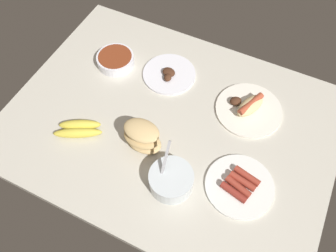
{
  "coord_description": "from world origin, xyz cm",
  "views": [
    {
      "loc": [
        -29.75,
        62.65,
        106.9
      ],
      "look_at": [
        -0.94,
        3.64,
        3.0
      ],
      "focal_mm": 36.59,
      "sensor_mm": 36.0,
      "label": 1
    }
  ],
  "objects_px": {
    "plate_hotdog_assembled": "(249,108)",
    "bowl_chili": "(115,59)",
    "plate_grilled_meat": "(169,74)",
    "bread_stack": "(142,136)",
    "banana_bunch": "(79,129)",
    "plate_sausages": "(240,185)",
    "bowl_coleslaw": "(171,179)"
  },
  "relations": [
    {
      "from": "plate_grilled_meat",
      "to": "plate_hotdog_assembled",
      "type": "relative_size",
      "value": 0.86
    },
    {
      "from": "plate_hotdog_assembled",
      "to": "bowl_chili",
      "type": "bearing_deg",
      "value": 1.35
    },
    {
      "from": "plate_hotdog_assembled",
      "to": "plate_sausages",
      "type": "distance_m",
      "value": 0.32
    },
    {
      "from": "banana_bunch",
      "to": "bowl_coleslaw",
      "type": "relative_size",
      "value": 1.09
    },
    {
      "from": "banana_bunch",
      "to": "bowl_coleslaw",
      "type": "bearing_deg",
      "value": 174.48
    },
    {
      "from": "banana_bunch",
      "to": "plate_hotdog_assembled",
      "type": "height_order",
      "value": "plate_hotdog_assembled"
    },
    {
      "from": "plate_sausages",
      "to": "plate_grilled_meat",
      "type": "bearing_deg",
      "value": -38.27
    },
    {
      "from": "plate_sausages",
      "to": "bowl_coleslaw",
      "type": "bearing_deg",
      "value": 23.6
    },
    {
      "from": "plate_grilled_meat",
      "to": "banana_bunch",
      "type": "bearing_deg",
      "value": 65.56
    },
    {
      "from": "bread_stack",
      "to": "banana_bunch",
      "type": "distance_m",
      "value": 0.24
    },
    {
      "from": "bowl_chili",
      "to": "plate_hotdog_assembled",
      "type": "distance_m",
      "value": 0.57
    },
    {
      "from": "bowl_chili",
      "to": "banana_bunch",
      "type": "bearing_deg",
      "value": 98.53
    },
    {
      "from": "banana_bunch",
      "to": "plate_grilled_meat",
      "type": "height_order",
      "value": "banana_bunch"
    },
    {
      "from": "bread_stack",
      "to": "banana_bunch",
      "type": "xyz_separation_m",
      "value": [
        0.23,
        0.06,
        -0.04
      ]
    },
    {
      "from": "plate_hotdog_assembled",
      "to": "plate_sausages",
      "type": "bearing_deg",
      "value": 103.75
    },
    {
      "from": "plate_sausages",
      "to": "bread_stack",
      "type": "bearing_deg",
      "value": -0.35
    },
    {
      "from": "plate_grilled_meat",
      "to": "plate_sausages",
      "type": "height_order",
      "value": "plate_grilled_meat"
    },
    {
      "from": "plate_grilled_meat",
      "to": "plate_hotdog_assembled",
      "type": "bearing_deg",
      "value": 175.78
    },
    {
      "from": "bowl_chili",
      "to": "plate_hotdog_assembled",
      "type": "xyz_separation_m",
      "value": [
        -0.57,
        -0.01,
        -0.01
      ]
    },
    {
      "from": "banana_bunch",
      "to": "plate_hotdog_assembled",
      "type": "xyz_separation_m",
      "value": [
        -0.52,
        -0.36,
        -0.0
      ]
    },
    {
      "from": "bread_stack",
      "to": "banana_bunch",
      "type": "relative_size",
      "value": 0.8
    },
    {
      "from": "bowl_coleslaw",
      "to": "plate_sausages",
      "type": "relative_size",
      "value": 0.69
    },
    {
      "from": "plate_grilled_meat",
      "to": "bowl_coleslaw",
      "type": "distance_m",
      "value": 0.47
    },
    {
      "from": "banana_bunch",
      "to": "bowl_coleslaw",
      "type": "height_order",
      "value": "bowl_coleslaw"
    },
    {
      "from": "bread_stack",
      "to": "plate_hotdog_assembled",
      "type": "height_order",
      "value": "bread_stack"
    },
    {
      "from": "bread_stack",
      "to": "plate_sausages",
      "type": "relative_size",
      "value": 0.6
    },
    {
      "from": "bread_stack",
      "to": "plate_sausages",
      "type": "xyz_separation_m",
      "value": [
        -0.36,
        0.0,
        -0.04
      ]
    },
    {
      "from": "plate_grilled_meat",
      "to": "plate_sausages",
      "type": "xyz_separation_m",
      "value": [
        -0.42,
        0.33,
        0.0
      ]
    },
    {
      "from": "bowl_coleslaw",
      "to": "bowl_chili",
      "type": "bearing_deg",
      "value": -41.11
    },
    {
      "from": "bowl_chili",
      "to": "plate_hotdog_assembled",
      "type": "height_order",
      "value": "plate_hotdog_assembled"
    },
    {
      "from": "plate_grilled_meat",
      "to": "bowl_coleslaw",
      "type": "bearing_deg",
      "value": 116.71
    },
    {
      "from": "bread_stack",
      "to": "bowl_coleslaw",
      "type": "height_order",
      "value": "bowl_coleslaw"
    }
  ]
}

